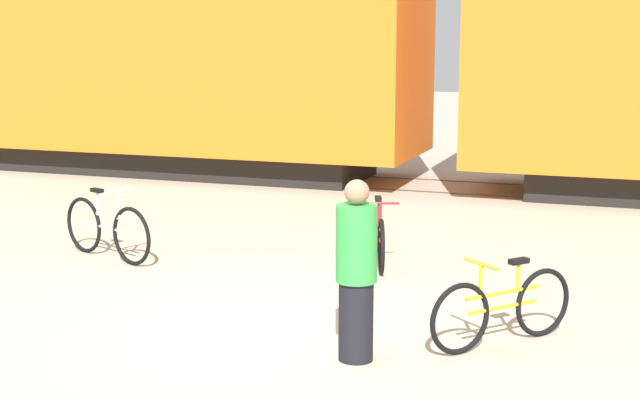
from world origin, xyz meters
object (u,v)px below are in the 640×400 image
object	(u,v)px
freight_train	(447,35)
bicycle_maroon	(379,235)
bicycle_yellow	(503,308)
bicycle_silver	(107,229)
person_in_green	(356,272)

from	to	relation	value
freight_train	bicycle_maroon	bearing A→B (deg)	-85.52
bicycle_yellow	freight_train	bearing A→B (deg)	105.54
bicycle_silver	person_in_green	distance (m)	4.83
bicycle_maroon	bicycle_silver	world-z (taller)	bicycle_silver
bicycle_maroon	bicycle_yellow	bearing A→B (deg)	-53.18
bicycle_maroon	bicycle_silver	distance (m)	3.51
freight_train	bicycle_yellow	size ratio (longest dim) A/B	44.99
bicycle_silver	freight_train	bearing A→B (deg)	67.93
freight_train	bicycle_maroon	world-z (taller)	freight_train
bicycle_silver	bicycle_yellow	bearing A→B (deg)	-16.86
freight_train	bicycle_yellow	distance (m)	9.40
bicycle_maroon	person_in_green	distance (m)	3.55
bicycle_yellow	bicycle_maroon	world-z (taller)	bicycle_maroon
bicycle_yellow	bicycle_silver	xyz separation A→B (m)	(-5.31, 1.61, 0.04)
bicycle_yellow	bicycle_maroon	bearing A→B (deg)	126.82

